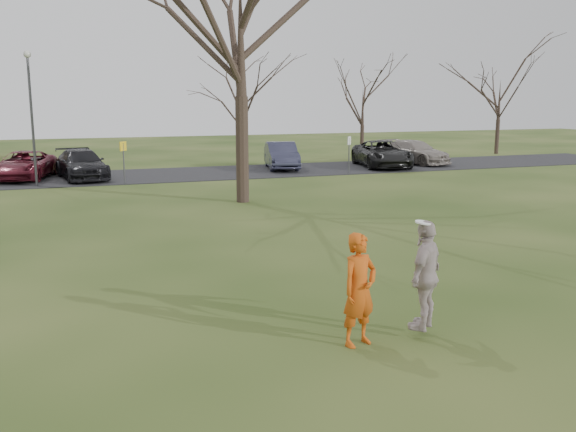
% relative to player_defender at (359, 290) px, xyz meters
% --- Properties ---
extents(ground, '(120.00, 120.00, 0.00)m').
position_rel_player_defender_xyz_m(ground, '(0.18, 0.05, -0.97)').
color(ground, '#1E380F').
rests_on(ground, ground).
extents(parking_strip, '(62.00, 6.50, 0.04)m').
position_rel_player_defender_xyz_m(parking_strip, '(0.18, 25.05, -0.95)').
color(parking_strip, black).
rests_on(parking_strip, ground).
extents(player_defender, '(0.82, 0.66, 1.94)m').
position_rel_player_defender_xyz_m(player_defender, '(0.00, 0.00, 0.00)').
color(player_defender, '#C24B0F').
rests_on(player_defender, ground).
extents(car_2, '(3.50, 5.51, 1.42)m').
position_rel_player_defender_xyz_m(car_2, '(-6.50, 25.58, -0.22)').
color(car_2, maroon).
rests_on(car_2, parking_strip).
extents(car_3, '(2.84, 5.36, 1.48)m').
position_rel_player_defender_xyz_m(car_3, '(-3.71, 24.72, -0.19)').
color(car_3, black).
rests_on(car_3, parking_strip).
extents(car_5, '(2.59, 4.95, 1.55)m').
position_rel_player_defender_xyz_m(car_5, '(7.48, 25.58, -0.15)').
color(car_5, '#303148').
rests_on(car_5, parking_strip).
extents(car_6, '(3.64, 6.04, 1.57)m').
position_rel_player_defender_xyz_m(car_6, '(13.56, 24.54, -0.15)').
color(car_6, black).
rests_on(car_6, parking_strip).
extents(car_7, '(3.34, 5.41, 1.46)m').
position_rel_player_defender_xyz_m(car_7, '(16.38, 25.52, -0.20)').
color(car_7, gray).
rests_on(car_7, parking_strip).
extents(catching_play, '(1.18, 1.08, 1.94)m').
position_rel_player_defender_xyz_m(catching_play, '(1.25, -0.03, 0.15)').
color(catching_play, '#B4A4A2').
rests_on(catching_play, ground).
extents(lamp_post, '(0.34, 0.34, 6.27)m').
position_rel_player_defender_xyz_m(lamp_post, '(-5.82, 22.55, 3.00)').
color(lamp_post, '#47474C').
rests_on(lamp_post, ground).
extents(sign_yellow, '(0.35, 0.35, 2.08)m').
position_rel_player_defender_xyz_m(sign_yellow, '(-1.82, 22.05, 0.48)').
color(sign_yellow, '#47474C').
rests_on(sign_yellow, ground).
extents(sign_white, '(0.35, 0.35, 2.08)m').
position_rel_player_defender_xyz_m(sign_white, '(10.18, 22.05, 0.48)').
color(sign_white, '#47474C').
rests_on(sign_white, ground).
extents(big_tree, '(9.00, 9.00, 14.00)m').
position_rel_player_defender_xyz_m(big_tree, '(2.18, 15.05, 6.03)').
color(big_tree, '#352821').
rests_on(big_tree, ground).
extents(small_tree_row, '(55.00, 5.90, 8.50)m').
position_rel_player_defender_xyz_m(small_tree_row, '(4.56, 30.11, 2.92)').
color(small_tree_row, '#352821').
rests_on(small_tree_row, ground).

